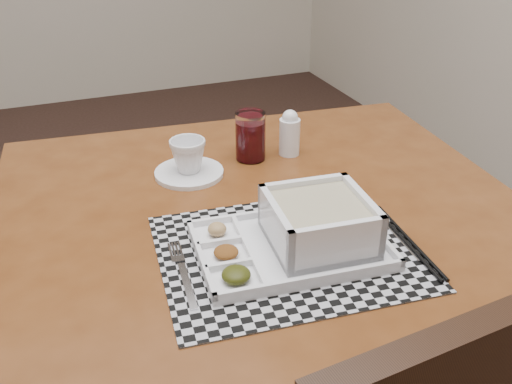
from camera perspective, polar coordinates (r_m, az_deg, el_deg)
dining_table at (r=1.12m, az=1.39°, el=-6.27°), size 1.13×1.13×0.78m
placemat at (r=0.99m, az=3.16°, el=-6.01°), size 0.47×0.40×0.00m
serving_tray at (r=0.98m, az=5.29°, el=-3.92°), size 0.34×0.25×0.09m
fork at (r=0.95m, az=-7.44°, el=-7.94°), size 0.03×0.19×0.00m
spoon at (r=1.10m, az=12.59°, el=-2.69°), size 0.04×0.18×0.01m
chopsticks at (r=1.04m, az=14.90°, el=-4.73°), size 0.04×0.24×0.01m
saucer at (r=1.25m, az=-6.70°, el=1.92°), size 0.15×0.15×0.01m
cup at (r=1.23m, az=-6.81°, el=3.64°), size 0.10×0.10×0.07m
juice_glass at (r=1.29m, az=-0.56°, el=5.44°), size 0.07×0.07×0.11m
creamer_bottle at (r=1.32m, az=3.38°, el=5.88°), size 0.05×0.05×0.11m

